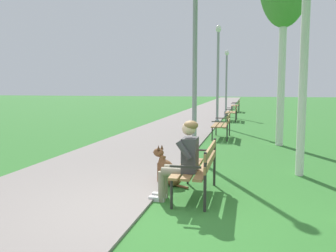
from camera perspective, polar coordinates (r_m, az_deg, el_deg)
The scene contains 11 objects.
ground_plane at distance 5.04m, azimuth -2.68°, elevation -14.10°, with size 120.00×120.00×0.00m, color #33752D.
paved_path at distance 28.76m, azimuth 6.85°, elevation 2.78°, with size 3.21×60.00×0.04m, color gray.
park_bench_near at distance 5.75m, azimuth 4.97°, elevation -6.22°, with size 0.55×1.50×0.85m.
park_bench_mid at distance 12.32m, azimuth 8.79°, elevation 0.42°, with size 0.55×1.50×0.85m.
park_bench_far at distance 18.69m, azimuth 10.30°, elevation 2.37°, with size 0.55×1.50×0.85m.
park_bench_furthest at distance 25.40m, azimuth 10.85°, elevation 3.37°, with size 0.55×1.50×0.85m.
person_seated_on_near_bench at distance 5.46m, azimuth 2.40°, elevation -5.06°, with size 0.74×0.49×1.25m.
dog_brown at distance 6.44m, azimuth 0.06°, elevation -7.14°, with size 0.76×0.49×0.71m.
lamp_post_near at distance 8.62m, azimuth 4.29°, elevation 8.68°, with size 0.24×0.24×4.09m.
lamp_post_mid at distance 15.94m, azimuth 7.95°, elevation 8.12°, with size 0.24×0.24×4.41m.
lamp_post_far at distance 21.54m, azimuth 9.30°, elevation 6.91°, with size 0.24×0.24×3.90m.
Camera 1 is at (1.27, -4.55, 1.75)m, focal length 38.17 mm.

